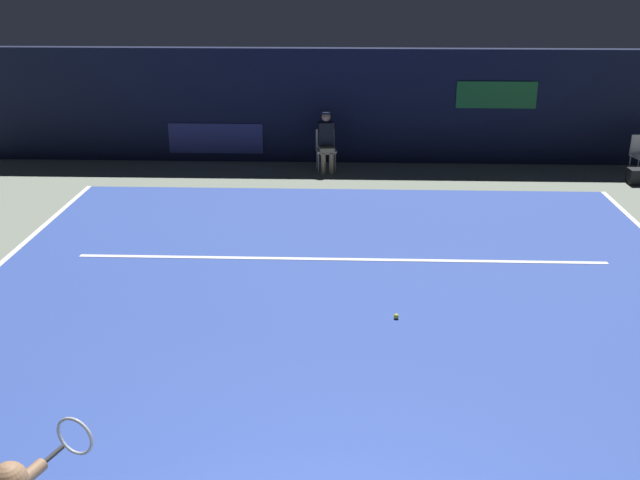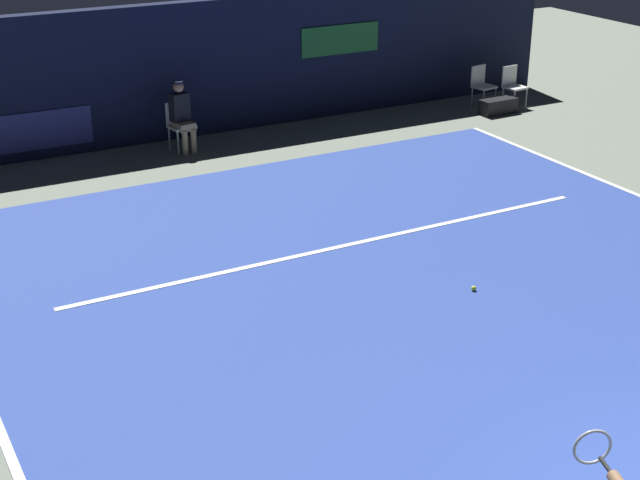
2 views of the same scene
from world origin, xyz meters
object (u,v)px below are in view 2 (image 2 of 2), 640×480
(tennis_ball, at_px, (474,288))
(courtside_chair_near, at_px, (482,83))
(courtside_chair_far, at_px, (513,84))
(equipment_bag, at_px, (498,106))
(line_judge_on_chair, at_px, (181,115))

(tennis_ball, bearing_deg, courtside_chair_near, 51.94)
(courtside_chair_far, distance_m, equipment_bag, 0.76)
(courtside_chair_near, relative_size, tennis_ball, 12.94)
(courtside_chair_near, bearing_deg, line_judge_on_chair, 179.08)
(tennis_ball, bearing_deg, courtside_chair_far, 47.88)
(line_judge_on_chair, bearing_deg, tennis_ball, -81.21)
(courtside_chair_near, height_order, courtside_chair_far, same)
(line_judge_on_chair, height_order, tennis_ball, line_judge_on_chair)
(line_judge_on_chair, relative_size, tennis_ball, 19.41)
(courtside_chair_far, bearing_deg, equipment_bag, -153.59)
(line_judge_on_chair, xyz_separation_m, tennis_ball, (1.15, -7.45, -0.64))
(courtside_chair_far, height_order, tennis_ball, courtside_chair_far)
(line_judge_on_chair, distance_m, courtside_chair_far, 7.47)
(tennis_ball, relative_size, equipment_bag, 0.08)
(tennis_ball, xyz_separation_m, equipment_bag, (5.69, 6.66, 0.11))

